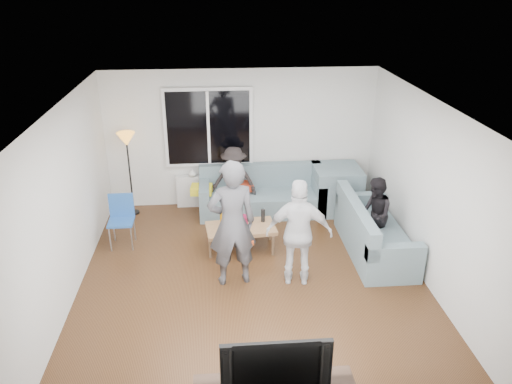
{
  "coord_description": "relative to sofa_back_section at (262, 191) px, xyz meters",
  "views": [
    {
      "loc": [
        -0.47,
        -6.23,
        4.16
      ],
      "look_at": [
        0.1,
        0.6,
        1.15
      ],
      "focal_mm": 35.28,
      "sensor_mm": 36.0,
      "label": 1
    }
  ],
  "objects": [
    {
      "name": "window_glass",
      "position": [
        -0.94,
        0.38,
        1.12
      ],
      "size": [
        1.5,
        0.02,
        1.35
      ],
      "primitive_type": "cube",
      "color": "black",
      "rests_on": "window_frame"
    },
    {
      "name": "potted_plant",
      "position": [
        -0.58,
        0.35,
        0.38
      ],
      "size": [
        0.2,
        0.16,
        0.36
      ],
      "primitive_type": "imported",
      "rotation": [
        0.0,
        0.0,
        -0.01
      ],
      "color": "#2D7132",
      "rests_on": "radiator"
    },
    {
      "name": "floor_lamp",
      "position": [
        -2.39,
        0.15,
        0.36
      ],
      "size": [
        0.32,
        0.32,
        1.56
      ],
      "primitive_type": null,
      "color": "orange",
      "rests_on": "floor"
    },
    {
      "name": "sofa_right_section",
      "position": [
        1.68,
        -1.59,
        0.0
      ],
      "size": [
        2.0,
        0.85,
        0.85
      ],
      "primitive_type": null,
      "rotation": [
        0.0,
        0.0,
        1.57
      ],
      "color": "slate",
      "rests_on": "floor"
    },
    {
      "name": "cushion_red",
      "position": [
        -0.35,
        0.06,
        0.09
      ],
      "size": [
        0.39,
        0.33,
        0.13
      ],
      "primitive_type": "cube",
      "rotation": [
        0.0,
        0.0,
        0.1
      ],
      "color": "maroon",
      "rests_on": "sofa_back_section"
    },
    {
      "name": "ceiling",
      "position": [
        -0.34,
        -2.27,
        2.2
      ],
      "size": [
        5.0,
        5.5,
        0.04
      ],
      "primitive_type": "cube",
      "color": "white",
      "rests_on": "ground"
    },
    {
      "name": "floor",
      "position": [
        -0.34,
        -2.27,
        -0.45
      ],
      "size": [
        5.0,
        5.5,
        0.04
      ],
      "primitive_type": "cube",
      "color": "#56351C",
      "rests_on": "ground"
    },
    {
      "name": "player_left",
      "position": [
        -0.63,
        -2.27,
        0.52
      ],
      "size": [
        0.75,
        0.55,
        1.88
      ],
      "primitive_type": "imported",
      "rotation": [
        0.0,
        0.0,
        3.3
      ],
      "color": "#45454A",
      "rests_on": "floor"
    },
    {
      "name": "cushion_yellow",
      "position": [
        -1.11,
        -0.02,
        0.09
      ],
      "size": [
        0.41,
        0.35,
        0.14
      ],
      "primitive_type": "cube",
      "rotation": [
        0.0,
        0.0,
        -0.09
      ],
      "color": "yellow",
      "rests_on": "sofa_back_section"
    },
    {
      "name": "television",
      "position": [
        -0.32,
        -4.77,
        0.32
      ],
      "size": [
        1.06,
        0.14,
        0.61
      ],
      "primitive_type": "imported",
      "color": "black",
      "rests_on": "tv_console"
    },
    {
      "name": "wall_left",
      "position": [
        -2.86,
        -2.27,
        0.88
      ],
      "size": [
        0.04,
        5.5,
        2.6
      ],
      "primitive_type": "cube",
      "color": "silver",
      "rests_on": "ground"
    },
    {
      "name": "spectator_back",
      "position": [
        -0.51,
        0.03,
        0.22
      ],
      "size": [
        0.92,
        0.67,
        1.29
      ],
      "primitive_type": "imported",
      "rotation": [
        0.0,
        0.0,
        -0.25
      ],
      "color": "black",
      "rests_on": "floor"
    },
    {
      "name": "window_frame",
      "position": [
        -0.94,
        0.42,
        1.12
      ],
      "size": [
        1.62,
        0.06,
        1.47
      ],
      "primitive_type": "cube",
      "color": "white",
      "rests_on": "wall_back"
    },
    {
      "name": "sofa_back_section",
      "position": [
        0.0,
        0.0,
        0.0
      ],
      "size": [
        2.3,
        0.85,
        0.85
      ],
      "primitive_type": null,
      "color": "slate",
      "rests_on": "floor"
    },
    {
      "name": "side_chair",
      "position": [
        -2.39,
        -1.07,
        0.01
      ],
      "size": [
        0.4,
        0.4,
        0.86
      ],
      "primitive_type": null,
      "rotation": [
        0.0,
        0.0,
        0.01
      ],
      "color": "#2657A5",
      "rests_on": "floor"
    },
    {
      "name": "player_right",
      "position": [
        0.31,
        -2.35,
        0.37
      ],
      "size": [
        0.99,
        0.53,
        1.6
      ],
      "primitive_type": "imported",
      "rotation": [
        0.0,
        0.0,
        2.99
      ],
      "color": "silver",
      "rests_on": "floor"
    },
    {
      "name": "window_mullion",
      "position": [
        -0.94,
        0.37,
        1.12
      ],
      "size": [
        0.05,
        0.03,
        1.35
      ],
      "primitive_type": "cube",
      "color": "white",
      "rests_on": "window_frame"
    },
    {
      "name": "wall_back",
      "position": [
        -0.34,
        0.5,
        0.88
      ],
      "size": [
        5.0,
        0.04,
        2.6
      ],
      "primitive_type": "cube",
      "color": "silver",
      "rests_on": "ground"
    },
    {
      "name": "radiator",
      "position": [
        -0.94,
        0.38,
        -0.11
      ],
      "size": [
        1.3,
        0.12,
        0.62
      ],
      "primitive_type": "cube",
      "color": "silver",
      "rests_on": "floor"
    },
    {
      "name": "wall_right",
      "position": [
        2.18,
        -2.27,
        0.88
      ],
      "size": [
        0.04,
        5.5,
        2.6
      ],
      "primitive_type": "cube",
      "color": "silver",
      "rests_on": "ground"
    },
    {
      "name": "pitcher",
      "position": [
        -0.43,
        -1.3,
        0.06
      ],
      "size": [
        0.17,
        0.17,
        0.17
      ],
      "primitive_type": "cylinder",
      "color": "maroon",
      "rests_on": "coffee_table"
    },
    {
      "name": "sofa_corner",
      "position": [
        1.4,
        0.0,
        0.0
      ],
      "size": [
        0.85,
        0.85,
        0.85
      ],
      "primitive_type": "cube",
      "color": "slate",
      "rests_on": "floor"
    },
    {
      "name": "bottle_c",
      "position": [
        -0.45,
        -1.14,
        0.07
      ],
      "size": [
        0.07,
        0.07,
        0.19
      ],
      "primitive_type": "cylinder",
      "color": "black",
      "rests_on": "coffee_table"
    },
    {
      "name": "wall_front",
      "position": [
        -0.34,
        -5.04,
        0.88
      ],
      "size": [
        5.0,
        0.04,
        2.6
      ],
      "primitive_type": "cube",
      "color": "silver",
      "rests_on": "ground"
    },
    {
      "name": "coffee_table",
      "position": [
        -0.46,
        -1.33,
        -0.22
      ],
      "size": [
        1.16,
        0.71,
        0.4
      ],
      "primitive_type": "cube",
      "rotation": [
        0.0,
        0.0,
        0.11
      ],
      "color": "#9F744D",
      "rests_on": "floor"
    },
    {
      "name": "bottle_a",
      "position": [
        -0.76,
        -1.26,
        0.09
      ],
      "size": [
        0.07,
        0.07,
        0.23
      ],
      "primitive_type": "cylinder",
      "color": "orange",
      "rests_on": "coffee_table"
    },
    {
      "name": "bottle_e",
      "position": [
        -0.09,
        -1.17,
        0.08
      ],
      "size": [
        0.07,
        0.07,
        0.22
      ],
      "primitive_type": "cylinder",
      "color": "black",
      "rests_on": "coffee_table"
    },
    {
      "name": "vase",
      "position": [
        -1.28,
        0.35,
        0.27
      ],
      "size": [
        0.18,
        0.18,
        0.15
      ],
      "primitive_type": "imported",
      "rotation": [
        0.0,
        0.0,
        -0.29
      ],
      "color": "silver",
      "rests_on": "radiator"
    },
    {
      "name": "bottle_b",
      "position": [
        -0.57,
        -1.45,
        0.1
      ],
      "size": [
        0.08,
        0.08,
        0.24
      ],
      "primitive_type": "cylinder",
      "color": "#2B7B16",
      "rests_on": "coffee_table"
    },
    {
      "name": "spectator_right",
      "position": [
        1.68,
        -1.49,
        0.18
      ],
      "size": [
        0.51,
        0.63,
        1.22
      ],
      "primitive_type": "imported",
      "rotation": [
        0.0,
        0.0,
        -1.65
      ],
      "color": "black",
      "rests_on": "floor"
    }
  ]
}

